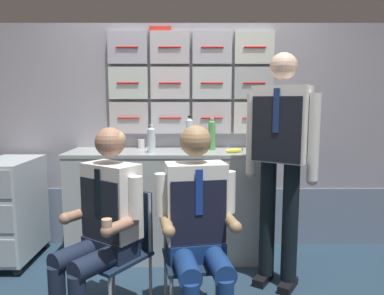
{
  "coord_description": "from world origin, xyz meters",
  "views": [
    {
      "loc": [
        0.05,
        -2.12,
        1.43
      ],
      "look_at": [
        0.06,
        0.46,
        1.09
      ],
      "focal_mm": 33.66,
      "sensor_mm": 36.0,
      "label": 1
    }
  ],
  "objects_px": {
    "folding_chair_center": "(192,241)",
    "snack_banana": "(232,150)",
    "folding_chair_left": "(120,239)",
    "water_bottle_tall": "(210,135)",
    "crew_member_standing": "(279,148)",
    "coffee_cup_spare": "(140,144)",
    "service_trolley": "(9,208)",
    "crew_member_center": "(196,220)",
    "crew_member_left": "(101,218)"
  },
  "relations": [
    {
      "from": "service_trolley",
      "to": "crew_member_left",
      "type": "relative_size",
      "value": 0.73
    },
    {
      "from": "service_trolley",
      "to": "crew_member_center",
      "type": "distance_m",
      "value": 1.9
    },
    {
      "from": "crew_member_center",
      "to": "snack_banana",
      "type": "height_order",
      "value": "crew_member_center"
    },
    {
      "from": "crew_member_center",
      "to": "snack_banana",
      "type": "relative_size",
      "value": 7.44
    },
    {
      "from": "folding_chair_left",
      "to": "folding_chair_center",
      "type": "bearing_deg",
      "value": -4.47
    },
    {
      "from": "crew_member_standing",
      "to": "coffee_cup_spare",
      "type": "distance_m",
      "value": 1.36
    },
    {
      "from": "water_bottle_tall",
      "to": "coffee_cup_spare",
      "type": "distance_m",
      "value": 0.68
    },
    {
      "from": "crew_member_left",
      "to": "folding_chair_center",
      "type": "height_order",
      "value": "crew_member_left"
    },
    {
      "from": "folding_chair_left",
      "to": "folding_chair_center",
      "type": "height_order",
      "value": "same"
    },
    {
      "from": "crew_member_standing",
      "to": "snack_banana",
      "type": "distance_m",
      "value": 0.53
    },
    {
      "from": "crew_member_standing",
      "to": "coffee_cup_spare",
      "type": "relative_size",
      "value": 21.18
    },
    {
      "from": "folding_chair_center",
      "to": "snack_banana",
      "type": "xyz_separation_m",
      "value": [
        0.35,
        0.82,
        0.49
      ]
    },
    {
      "from": "crew_member_left",
      "to": "folding_chair_center",
      "type": "relative_size",
      "value": 1.52
    },
    {
      "from": "coffee_cup_spare",
      "to": "snack_banana",
      "type": "distance_m",
      "value": 0.9
    },
    {
      "from": "folding_chair_center",
      "to": "snack_banana",
      "type": "relative_size",
      "value": 4.83
    },
    {
      "from": "crew_member_standing",
      "to": "crew_member_center",
      "type": "bearing_deg",
      "value": -139.08
    },
    {
      "from": "service_trolley",
      "to": "coffee_cup_spare",
      "type": "distance_m",
      "value": 1.27
    },
    {
      "from": "water_bottle_tall",
      "to": "snack_banana",
      "type": "distance_m",
      "value": 0.29
    },
    {
      "from": "crew_member_standing",
      "to": "folding_chair_center",
      "type": "bearing_deg",
      "value": -149.25
    },
    {
      "from": "service_trolley",
      "to": "coffee_cup_spare",
      "type": "bearing_deg",
      "value": 16.04
    },
    {
      "from": "crew_member_center",
      "to": "crew_member_standing",
      "type": "bearing_deg",
      "value": 40.92
    },
    {
      "from": "water_bottle_tall",
      "to": "folding_chair_center",
      "type": "bearing_deg",
      "value": -99.73
    },
    {
      "from": "folding_chair_center",
      "to": "coffee_cup_spare",
      "type": "xyz_separation_m",
      "value": [
        -0.49,
        1.11,
        0.52
      ]
    },
    {
      "from": "folding_chair_left",
      "to": "water_bottle_tall",
      "type": "bearing_deg",
      "value": 55.81
    },
    {
      "from": "service_trolley",
      "to": "snack_banana",
      "type": "relative_size",
      "value": 5.35
    },
    {
      "from": "crew_member_standing",
      "to": "water_bottle_tall",
      "type": "relative_size",
      "value": 5.98
    },
    {
      "from": "service_trolley",
      "to": "crew_member_left",
      "type": "xyz_separation_m",
      "value": [
        1.03,
        -0.89,
        0.2
      ]
    },
    {
      "from": "crew_member_left",
      "to": "coffee_cup_spare",
      "type": "relative_size",
      "value": 15.06
    },
    {
      "from": "coffee_cup_spare",
      "to": "snack_banana",
      "type": "xyz_separation_m",
      "value": [
        0.85,
        -0.29,
        -0.02
      ]
    },
    {
      "from": "water_bottle_tall",
      "to": "service_trolley",
      "type": "bearing_deg",
      "value": -173.22
    },
    {
      "from": "folding_chair_left",
      "to": "snack_banana",
      "type": "relative_size",
      "value": 4.83
    },
    {
      "from": "folding_chair_left",
      "to": "crew_member_standing",
      "type": "height_order",
      "value": "crew_member_standing"
    },
    {
      "from": "crew_member_center",
      "to": "water_bottle_tall",
      "type": "distance_m",
      "value": 1.24
    },
    {
      "from": "service_trolley",
      "to": "crew_member_standing",
      "type": "height_order",
      "value": "crew_member_standing"
    },
    {
      "from": "crew_member_left",
      "to": "water_bottle_tall",
      "type": "xyz_separation_m",
      "value": [
        0.75,
        1.1,
        0.43
      ]
    },
    {
      "from": "snack_banana",
      "to": "crew_member_standing",
      "type": "bearing_deg",
      "value": -54.92
    },
    {
      "from": "coffee_cup_spare",
      "to": "snack_banana",
      "type": "bearing_deg",
      "value": -19.18
    },
    {
      "from": "folding_chair_center",
      "to": "crew_member_center",
      "type": "distance_m",
      "value": 0.25
    },
    {
      "from": "folding_chair_left",
      "to": "service_trolley",
      "type": "bearing_deg",
      "value": 146.0
    },
    {
      "from": "folding_chair_left",
      "to": "water_bottle_tall",
      "type": "xyz_separation_m",
      "value": [
        0.66,
        0.97,
        0.61
      ]
    },
    {
      "from": "crew_member_left",
      "to": "snack_banana",
      "type": "relative_size",
      "value": 7.35
    },
    {
      "from": "water_bottle_tall",
      "to": "coffee_cup_spare",
      "type": "relative_size",
      "value": 3.54
    },
    {
      "from": "folding_chair_center",
      "to": "water_bottle_tall",
      "type": "height_order",
      "value": "water_bottle_tall"
    },
    {
      "from": "water_bottle_tall",
      "to": "folding_chair_left",
      "type": "bearing_deg",
      "value": -124.19
    },
    {
      "from": "crew_member_left",
      "to": "crew_member_standing",
      "type": "distance_m",
      "value": 1.38
    },
    {
      "from": "service_trolley",
      "to": "folding_chair_center",
      "type": "xyz_separation_m",
      "value": [
        1.6,
        -0.79,
        0.02
      ]
    },
    {
      "from": "crew_member_left",
      "to": "crew_member_standing",
      "type": "xyz_separation_m",
      "value": [
        1.23,
        0.48,
        0.39
      ]
    },
    {
      "from": "folding_chair_center",
      "to": "crew_member_standing",
      "type": "bearing_deg",
      "value": 30.75
    },
    {
      "from": "folding_chair_left",
      "to": "coffee_cup_spare",
      "type": "height_order",
      "value": "coffee_cup_spare"
    },
    {
      "from": "crew_member_center",
      "to": "folding_chair_left",
      "type": "bearing_deg",
      "value": 159.34
    }
  ]
}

